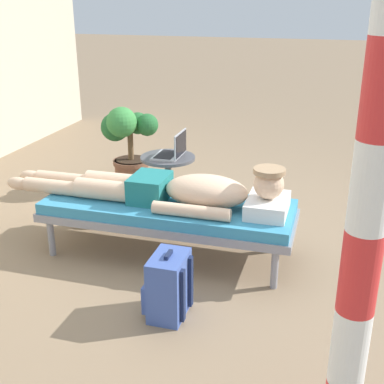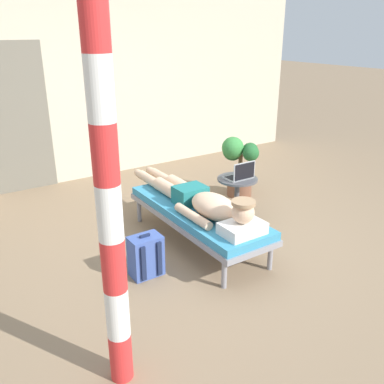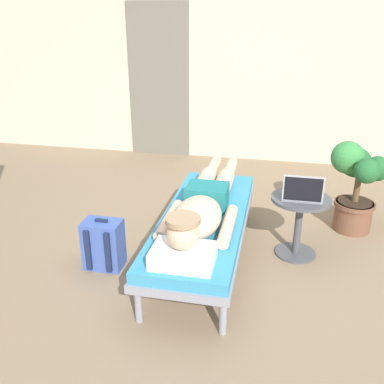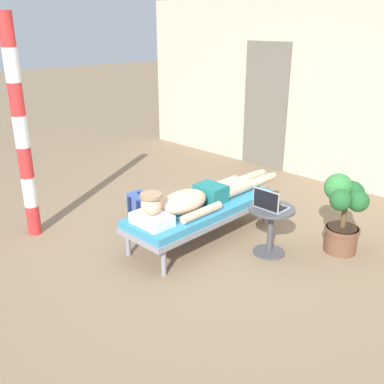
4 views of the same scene
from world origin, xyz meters
TOP-DOWN VIEW (x-y plane):
  - ground_plane at (0.00, 0.00)m, footprint 40.00×40.00m
  - house_wall_back at (-0.17, 2.94)m, footprint 7.60×0.20m
  - house_door_panel at (-1.30, 2.83)m, footprint 0.84×0.03m
  - lounge_chair at (-0.17, 0.12)m, footprint 0.66×1.87m
  - person_reclining at (-0.17, 0.06)m, footprint 0.53×2.17m
  - side_table at (0.58, 0.37)m, footprint 0.48×0.48m
  - laptop at (0.58, 0.32)m, footprint 0.31×0.24m
  - backpack at (-0.93, -0.14)m, footprint 0.30×0.26m
  - potted_plant at (1.08, 0.96)m, footprint 0.51×0.58m
  - porch_post at (-1.65, -1.16)m, footprint 0.15×0.15m

SIDE VIEW (x-z plane):
  - ground_plane at x=0.00m, z-range 0.00..0.00m
  - backpack at x=-0.93m, z-range -0.02..0.41m
  - lounge_chair at x=-0.17m, z-range 0.14..0.56m
  - side_table at x=0.58m, z-range 0.09..0.62m
  - potted_plant at x=1.08m, z-range 0.05..0.90m
  - person_reclining at x=-0.17m, z-range 0.36..0.68m
  - laptop at x=0.58m, z-range 0.47..0.69m
  - house_door_panel at x=-1.30m, z-range 0.00..2.04m
  - porch_post at x=-1.65m, z-range 0.00..2.42m
  - house_wall_back at x=-0.17m, z-range 0.00..2.70m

